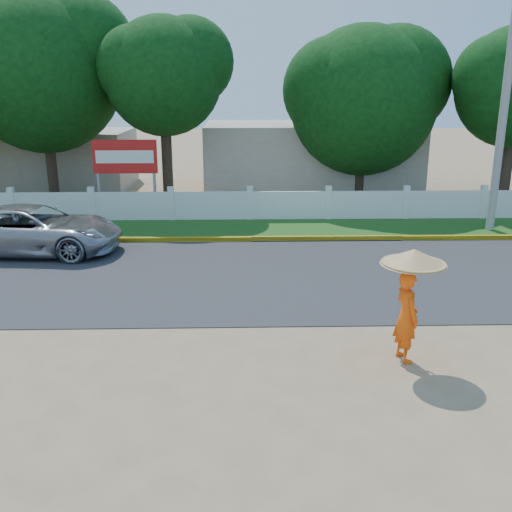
# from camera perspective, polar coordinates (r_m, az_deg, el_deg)

# --- Properties ---
(ground) EXTENTS (120.00, 120.00, 0.00)m
(ground) POSITION_cam_1_polar(r_m,az_deg,el_deg) (11.36, 0.26, -9.22)
(ground) COLOR #9E8460
(ground) RESTS_ON ground
(road) EXTENTS (60.00, 7.00, 0.02)m
(road) POSITION_cam_1_polar(r_m,az_deg,el_deg) (15.53, -0.24, -1.91)
(road) COLOR #38383A
(road) RESTS_ON ground
(grass_verge) EXTENTS (60.00, 3.50, 0.03)m
(grass_verge) POSITION_cam_1_polar(r_m,az_deg,el_deg) (20.57, -0.55, 2.77)
(grass_verge) COLOR #2D601E
(grass_verge) RESTS_ON ground
(curb) EXTENTS (40.00, 0.18, 0.16)m
(curb) POSITION_cam_1_polar(r_m,az_deg,el_deg) (18.91, -0.47, 1.72)
(curb) COLOR yellow
(curb) RESTS_ON ground
(fence) EXTENTS (40.00, 0.10, 1.10)m
(fence) POSITION_cam_1_polar(r_m,az_deg,el_deg) (21.86, -0.62, 5.04)
(fence) COLOR silver
(fence) RESTS_ON ground
(building_near) EXTENTS (10.00, 6.00, 3.20)m
(building_near) POSITION_cam_1_polar(r_m,az_deg,el_deg) (28.60, 5.27, 9.87)
(building_near) COLOR #B7AD99
(building_near) RESTS_ON ground
(building_far) EXTENTS (8.00, 5.00, 2.80)m
(building_far) POSITION_cam_1_polar(r_m,az_deg,el_deg) (30.98, -19.94, 9.10)
(building_far) COLOR #B7AD99
(building_far) RESTS_ON ground
(utility_pole) EXTENTS (0.28, 0.28, 9.12)m
(utility_pole) POSITION_cam_1_polar(r_m,az_deg,el_deg) (21.50, 23.66, 14.28)
(utility_pole) COLOR gray
(utility_pole) RESTS_ON ground
(vehicle) EXTENTS (5.42, 2.76, 1.47)m
(vehicle) POSITION_cam_1_polar(r_m,az_deg,el_deg) (18.71, -21.33, 2.47)
(vehicle) COLOR #9DA0A5
(vehicle) RESTS_ON ground
(monk_with_parasol) EXTENTS (1.19, 1.19, 2.17)m
(monk_with_parasol) POSITION_cam_1_polar(r_m,az_deg,el_deg) (10.75, 15.13, -3.20)
(monk_with_parasol) COLOR #FF560D
(monk_with_parasol) RESTS_ON ground
(billboard) EXTENTS (2.50, 0.13, 2.95)m
(billboard) POSITION_cam_1_polar(r_m,az_deg,el_deg) (23.14, -12.95, 9.26)
(billboard) COLOR gray
(billboard) RESTS_ON ground
(tree_row) EXTENTS (33.14, 7.45, 8.80)m
(tree_row) POSITION_cam_1_polar(r_m,az_deg,el_deg) (24.79, 0.50, 16.81)
(tree_row) COLOR #473828
(tree_row) RESTS_ON ground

